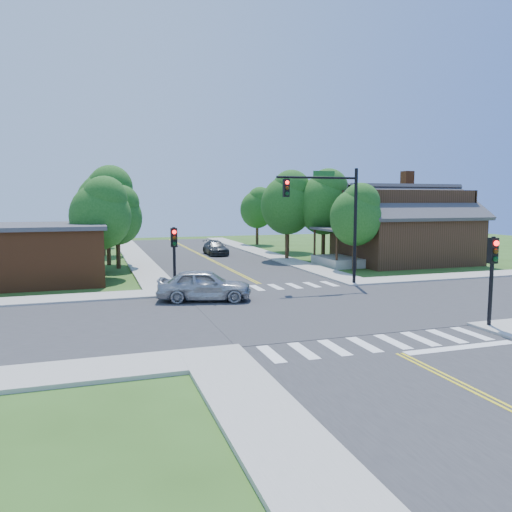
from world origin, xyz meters
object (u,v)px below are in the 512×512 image
object	(u,v)px
signal_pole_nw	(174,248)
signal_mast_ne	(331,207)
signal_pole_se	(492,264)
car_dgrey	(215,248)
car_silver	(204,286)
house_ne	(404,223)

from	to	relation	value
signal_pole_nw	signal_mast_ne	bearing A→B (deg)	0.07
signal_pole_se	car_dgrey	bearing A→B (deg)	97.89
signal_pole_nw	car_silver	size ratio (longest dim) A/B	0.73
signal_mast_ne	house_ne	xyz separation A→B (m)	(11.19, 8.65, -1.52)
signal_pole_se	car_silver	distance (m)	13.65
signal_mast_ne	car_silver	distance (m)	9.45
car_silver	house_ne	bearing A→B (deg)	-45.37
signal_pole_se	house_ne	distance (m)	22.03
house_ne	car_silver	distance (m)	22.39
signal_pole_nw	house_ne	xyz separation A→B (m)	(20.71, 8.66, 0.67)
car_silver	car_dgrey	bearing A→B (deg)	0.69
house_ne	car_silver	world-z (taller)	house_ne
car_dgrey	house_ne	bearing A→B (deg)	-37.72
signal_pole_nw	house_ne	world-z (taller)	house_ne
signal_mast_ne	signal_pole_nw	size ratio (longest dim) A/B	1.89
car_silver	signal_pole_se	bearing A→B (deg)	-116.63
signal_pole_se	house_ne	xyz separation A→B (m)	(9.51, 19.86, 0.67)
signal_mast_ne	house_ne	world-z (taller)	signal_mast_ne
signal_mast_ne	signal_pole_nw	distance (m)	9.76
signal_mast_ne	car_silver	bearing A→B (deg)	-165.87
signal_pole_se	signal_pole_nw	distance (m)	15.84
signal_mast_ne	signal_pole_nw	bearing A→B (deg)	-179.93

